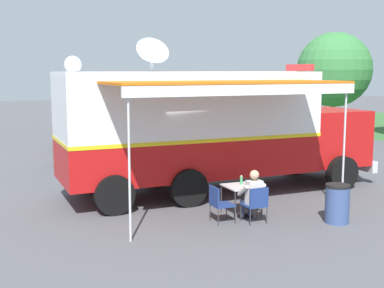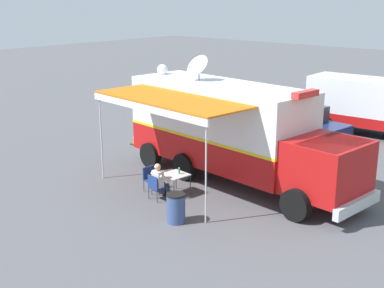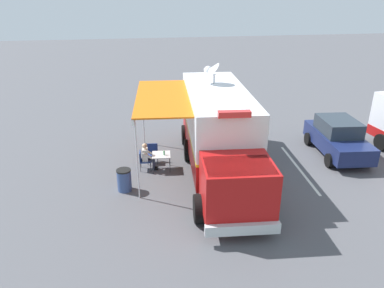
% 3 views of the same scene
% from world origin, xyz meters
% --- Properties ---
extents(ground_plane, '(100.00, 100.00, 0.00)m').
position_xyz_m(ground_plane, '(0.00, 0.00, 0.00)').
color(ground_plane, '#515156').
extents(lot_stripe, '(0.55, 4.79, 0.01)m').
position_xyz_m(lot_stripe, '(-3.59, 1.13, 0.00)').
color(lot_stripe, silver).
rests_on(lot_stripe, ground).
extents(command_truck, '(5.36, 9.67, 4.53)m').
position_xyz_m(command_truck, '(0.10, 0.74, 1.94)').
color(command_truck, '#B71414').
rests_on(command_truck, ground).
extents(folding_table, '(0.87, 0.87, 0.73)m').
position_xyz_m(folding_table, '(2.51, 0.13, 0.67)').
color(folding_table, silver).
rests_on(folding_table, ground).
extents(water_bottle, '(0.07, 0.07, 0.22)m').
position_xyz_m(water_bottle, '(2.38, 0.21, 0.83)').
color(water_bottle, '#3F9959').
rests_on(water_bottle, folding_table).
extents(folding_chair_at_table, '(0.52, 0.52, 0.87)m').
position_xyz_m(folding_chair_at_table, '(3.31, 0.01, 0.51)').
color(folding_chair_at_table, navy).
rests_on(folding_chair_at_table, ground).
extents(folding_chair_beside_table, '(0.52, 0.52, 0.87)m').
position_xyz_m(folding_chair_beside_table, '(2.83, -0.72, 0.51)').
color(folding_chair_beside_table, navy).
rests_on(folding_chair_beside_table, ground).
extents(seated_responder, '(0.69, 0.59, 1.25)m').
position_xyz_m(seated_responder, '(3.12, 0.02, 0.65)').
color(seated_responder, silver).
rests_on(seated_responder, ground).
extents(trash_bin, '(0.57, 0.57, 0.91)m').
position_xyz_m(trash_bin, '(4.14, 1.72, 0.46)').
color(trash_bin, '#384C7F').
rests_on(trash_bin, ground).
extents(support_truck, '(2.67, 6.92, 2.70)m').
position_xyz_m(support_truck, '(-9.69, 1.80, 1.39)').
color(support_truck, white).
rests_on(support_truck, ground).
extents(car_behind_truck, '(2.35, 4.37, 1.76)m').
position_xyz_m(car_behind_truck, '(-6.02, -0.02, 0.88)').
color(car_behind_truck, navy).
rests_on(car_behind_truck, ground).
extents(tree_far_left, '(4.64, 4.64, 5.90)m').
position_xyz_m(tree_far_left, '(-11.48, 16.39, 3.58)').
color(tree_far_left, brown).
rests_on(tree_far_left, ground).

